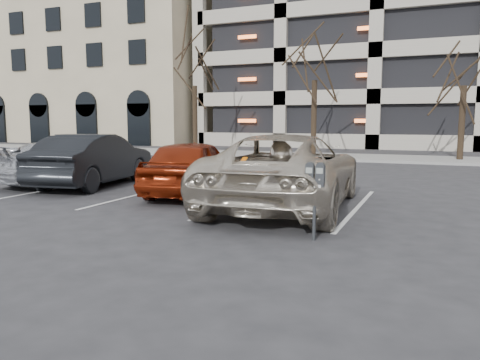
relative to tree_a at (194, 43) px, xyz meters
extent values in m
plane|color=#28282B|center=(10.00, -16.00, -6.26)|extent=(140.00, 140.00, 0.00)
cube|color=gray|center=(10.00, 0.00, -6.20)|extent=(80.00, 4.00, 0.12)
cube|color=silver|center=(3.00, -13.70, -6.26)|extent=(0.10, 5.20, 0.00)
cube|color=silver|center=(5.80, -13.70, -6.26)|extent=(0.10, 5.20, 0.00)
cube|color=silver|center=(8.60, -13.70, -6.26)|extent=(0.10, 5.20, 0.00)
cube|color=silver|center=(11.40, -13.70, -6.26)|extent=(0.10, 5.20, 0.00)
cube|color=tan|center=(-18.00, 14.00, 1.24)|extent=(26.00, 16.00, 15.00)
cylinder|color=black|center=(0.00, 0.00, -4.31)|extent=(0.28, 0.28, 3.90)
cylinder|color=black|center=(7.00, 0.00, -4.27)|extent=(0.28, 0.28, 3.98)
cylinder|color=black|center=(14.00, 0.00, -4.50)|extent=(0.28, 0.28, 3.52)
cylinder|color=black|center=(11.19, -16.82, -5.81)|extent=(0.06, 0.06, 0.90)
cube|color=black|center=(11.19, -16.82, -5.34)|extent=(0.30, 0.10, 0.06)
cube|color=silver|center=(11.19, -16.87, -5.36)|extent=(0.22, 0.01, 0.05)
cube|color=gray|center=(11.10, -16.88, -5.11)|extent=(0.11, 0.01, 0.09)
cube|color=gray|center=(11.27, -16.88, -5.11)|extent=(0.11, 0.01, 0.09)
imported|color=beige|center=(9.89, -14.14, -5.44)|extent=(3.15, 6.09, 1.64)
cube|color=orange|center=(9.54, -15.17, -4.62)|extent=(0.10, 0.20, 0.01)
imported|color=maroon|center=(7.05, -13.31, -5.53)|extent=(2.51, 4.53, 1.46)
imported|color=black|center=(3.60, -13.04, -5.49)|extent=(2.33, 4.87, 1.54)
imported|color=#B7BABF|center=(2.55, -13.03, -5.61)|extent=(2.67, 4.76, 1.30)
camera|label=1|loc=(12.96, -24.13, -4.32)|focal=35.00mm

